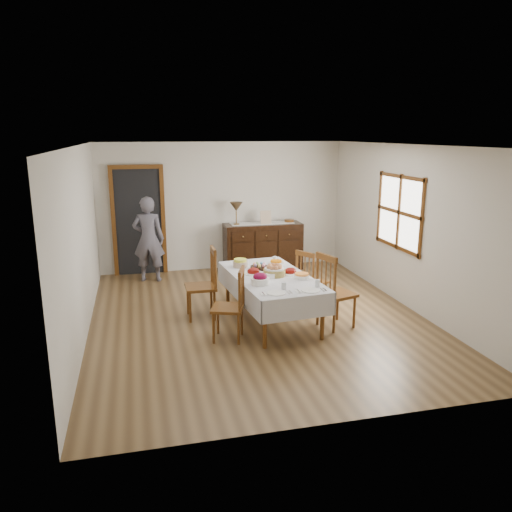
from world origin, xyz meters
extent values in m
plane|color=brown|center=(0.00, 0.00, 0.00)|extent=(6.00, 6.00, 0.00)
cube|color=silver|center=(0.00, 0.00, 2.60)|extent=(5.00, 6.00, 0.02)
cube|color=silver|center=(0.00, 3.00, 1.30)|extent=(5.00, 0.02, 2.60)
cube|color=silver|center=(0.00, -3.00, 1.30)|extent=(5.00, 0.02, 2.60)
cube|color=silver|center=(-2.50, 0.00, 1.30)|extent=(0.02, 6.00, 2.60)
cube|color=silver|center=(2.50, 0.00, 1.30)|extent=(0.02, 6.00, 2.60)
cube|color=white|center=(2.49, 0.30, 1.50)|extent=(0.02, 1.30, 1.10)
cube|color=#5B3312|center=(2.48, 0.30, 1.50)|extent=(0.03, 1.46, 1.26)
cube|color=black|center=(-1.70, 2.96, 1.05)|extent=(0.90, 0.06, 2.10)
cube|color=#5B3312|center=(-1.70, 2.94, 1.05)|extent=(1.04, 0.08, 2.18)
cube|color=silver|center=(0.15, -0.21, 0.70)|extent=(1.22, 2.14, 0.04)
cylinder|color=#5B3312|center=(-0.18, -1.13, 0.33)|extent=(0.06, 0.06, 0.66)
cylinder|color=#5B3312|center=(0.66, -1.05, 0.33)|extent=(0.06, 0.06, 0.66)
cylinder|color=#5B3312|center=(-0.35, 0.63, 0.33)|extent=(0.06, 0.06, 0.66)
cylinder|color=#5B3312|center=(0.49, 0.71, 0.33)|extent=(0.06, 0.06, 0.66)
cube|color=silver|center=(-0.37, -0.26, 0.56)|extent=(0.22, 2.08, 0.32)
cube|color=silver|center=(0.67, -0.16, 0.56)|extent=(0.22, 2.08, 0.32)
cube|color=silver|center=(0.25, -1.24, 0.56)|extent=(1.06, 0.12, 0.32)
cube|color=silver|center=(0.05, 0.82, 0.56)|extent=(1.06, 0.12, 0.32)
cube|color=#5B3312|center=(-0.60, -0.72, 0.45)|extent=(0.54, 0.54, 0.04)
cylinder|color=#5B3312|center=(-0.70, -0.50, 0.21)|extent=(0.04, 0.04, 0.43)
cylinder|color=#5B3312|center=(-0.81, -0.82, 0.21)|extent=(0.04, 0.04, 0.43)
cylinder|color=#5B3312|center=(-0.38, -0.62, 0.21)|extent=(0.04, 0.04, 0.43)
cylinder|color=#5B3312|center=(-0.49, -0.94, 0.21)|extent=(0.04, 0.04, 0.43)
cylinder|color=#5B3312|center=(-0.36, -0.61, 0.73)|extent=(0.04, 0.04, 0.56)
cylinder|color=#5B3312|center=(-0.48, -0.95, 0.73)|extent=(0.04, 0.04, 0.56)
cube|color=#5B3312|center=(-0.42, -0.78, 0.97)|extent=(0.17, 0.39, 0.08)
cylinder|color=#5B3312|center=(-0.39, -0.70, 0.71)|extent=(0.02, 0.02, 0.46)
cylinder|color=#5B3312|center=(-0.42, -0.78, 0.71)|extent=(0.02, 0.02, 0.46)
cylinder|color=#5B3312|center=(-0.45, -0.87, 0.71)|extent=(0.02, 0.02, 0.46)
cube|color=#5B3312|center=(-0.85, 0.20, 0.49)|extent=(0.46, 0.46, 0.04)
cylinder|color=#5B3312|center=(-1.03, 0.39, 0.23)|extent=(0.04, 0.04, 0.47)
cylinder|color=#5B3312|center=(-1.03, 0.02, 0.23)|extent=(0.04, 0.04, 0.47)
cylinder|color=#5B3312|center=(-0.66, 0.38, 0.23)|extent=(0.04, 0.04, 0.47)
cylinder|color=#5B3312|center=(-0.67, 0.01, 0.23)|extent=(0.04, 0.04, 0.47)
cylinder|color=#5B3312|center=(-0.64, 0.39, 0.79)|extent=(0.04, 0.04, 0.61)
cylinder|color=#5B3312|center=(-0.64, 0.00, 0.79)|extent=(0.04, 0.04, 0.61)
cube|color=#5B3312|center=(-0.64, 0.20, 1.05)|extent=(0.05, 0.43, 0.09)
cylinder|color=#5B3312|center=(-0.64, 0.29, 0.77)|extent=(0.02, 0.02, 0.50)
cylinder|color=#5B3312|center=(-0.64, 0.20, 0.77)|extent=(0.02, 0.02, 0.50)
cylinder|color=#5B3312|center=(-0.64, 0.10, 0.77)|extent=(0.02, 0.02, 0.50)
cube|color=#5B3312|center=(1.03, -0.63, 0.50)|extent=(0.58, 0.58, 0.04)
cylinder|color=#5B3312|center=(1.26, -0.75, 0.24)|extent=(0.04, 0.04, 0.48)
cylinder|color=#5B3312|center=(1.15, -0.40, 0.24)|extent=(0.04, 0.04, 0.48)
cylinder|color=#5B3312|center=(0.90, -0.86, 0.24)|extent=(0.04, 0.04, 0.48)
cylinder|color=#5B3312|center=(0.79, -0.51, 0.24)|extent=(0.04, 0.04, 0.48)
cylinder|color=#5B3312|center=(0.89, -0.88, 0.80)|extent=(0.04, 0.04, 0.62)
cylinder|color=#5B3312|center=(0.77, -0.50, 0.80)|extent=(0.04, 0.04, 0.62)
cube|color=#5B3312|center=(0.83, -0.69, 1.07)|extent=(0.17, 0.43, 0.09)
cylinder|color=#5B3312|center=(0.86, -0.79, 0.78)|extent=(0.02, 0.02, 0.51)
cylinder|color=#5B3312|center=(0.83, -0.69, 0.78)|extent=(0.02, 0.02, 0.51)
cylinder|color=#5B3312|center=(0.80, -0.60, 0.78)|extent=(0.02, 0.02, 0.51)
cube|color=#5B3312|center=(0.96, 0.24, 0.43)|extent=(0.55, 0.55, 0.04)
cylinder|color=#5B3312|center=(1.18, 0.18, 0.20)|extent=(0.03, 0.03, 0.41)
cylinder|color=#5B3312|center=(1.02, 0.46, 0.20)|extent=(0.03, 0.03, 0.41)
cylinder|color=#5B3312|center=(0.90, 0.02, 0.20)|extent=(0.03, 0.03, 0.41)
cylinder|color=#5B3312|center=(0.74, 0.30, 0.20)|extent=(0.03, 0.03, 0.41)
cylinder|color=#5B3312|center=(0.89, 0.00, 0.69)|extent=(0.04, 0.04, 0.53)
cylinder|color=#5B3312|center=(0.72, 0.29, 0.69)|extent=(0.04, 0.04, 0.53)
cube|color=#5B3312|center=(0.81, 0.15, 0.92)|extent=(0.22, 0.35, 0.08)
cylinder|color=#5B3312|center=(0.85, 0.07, 0.68)|extent=(0.02, 0.02, 0.44)
cylinder|color=#5B3312|center=(0.81, 0.15, 0.68)|extent=(0.02, 0.02, 0.44)
cylinder|color=#5B3312|center=(0.76, 0.22, 0.68)|extent=(0.02, 0.02, 0.44)
cube|color=black|center=(0.78, 2.72, 0.48)|extent=(1.60, 0.53, 0.96)
cube|color=black|center=(0.30, 2.44, 0.77)|extent=(0.45, 0.02, 0.19)
sphere|color=brown|center=(0.30, 2.42, 0.77)|extent=(0.03, 0.03, 0.03)
cube|color=black|center=(0.78, 2.44, 0.77)|extent=(0.45, 0.02, 0.19)
sphere|color=brown|center=(0.78, 2.42, 0.77)|extent=(0.03, 0.03, 0.03)
cube|color=black|center=(1.26, 2.44, 0.77)|extent=(0.45, 0.02, 0.19)
sphere|color=brown|center=(1.26, 2.42, 0.77)|extent=(0.03, 0.03, 0.03)
imported|color=#56535F|center=(-1.54, 2.40, 0.87)|extent=(0.60, 0.45, 1.74)
cylinder|color=olive|center=(0.20, -0.23, 0.77)|extent=(0.32, 0.32, 0.10)
cylinder|color=silver|center=(0.20, -0.23, 0.83)|extent=(0.29, 0.29, 0.02)
sphere|color=#BB7247|center=(0.28, -0.23, 0.86)|extent=(0.08, 0.08, 0.08)
sphere|color=#BB7247|center=(0.26, -0.18, 0.86)|extent=(0.08, 0.08, 0.08)
sphere|color=#BB7247|center=(0.20, -0.15, 0.86)|extent=(0.08, 0.08, 0.08)
sphere|color=#BB7247|center=(0.14, -0.18, 0.86)|extent=(0.08, 0.08, 0.08)
sphere|color=#BB7247|center=(0.12, -0.23, 0.86)|extent=(0.08, 0.08, 0.08)
sphere|color=#BB7247|center=(0.14, -0.29, 0.86)|extent=(0.08, 0.08, 0.08)
sphere|color=#BB7247|center=(0.20, -0.32, 0.86)|extent=(0.08, 0.08, 0.08)
sphere|color=#BB7247|center=(0.26, -0.29, 0.86)|extent=(0.08, 0.08, 0.08)
cylinder|color=black|center=(0.07, 0.18, 0.74)|extent=(0.28, 0.28, 0.05)
ellipsoid|color=pink|center=(0.15, 0.18, 0.79)|extent=(0.05, 0.05, 0.06)
ellipsoid|color=#6CB4EB|center=(0.12, 0.24, 0.79)|extent=(0.05, 0.05, 0.06)
ellipsoid|color=#A5D97D|center=(0.05, 0.25, 0.79)|extent=(0.05, 0.05, 0.06)
ellipsoid|color=#FF9357|center=(0.00, 0.21, 0.79)|extent=(0.05, 0.05, 0.06)
ellipsoid|color=#B28AC8|center=(0.00, 0.14, 0.79)|extent=(0.05, 0.05, 0.06)
ellipsoid|color=#FFF178|center=(0.05, 0.10, 0.79)|extent=(0.05, 0.05, 0.06)
ellipsoid|color=pink|center=(0.12, 0.12, 0.79)|extent=(0.05, 0.05, 0.06)
cylinder|color=white|center=(-0.08, -0.06, 0.73)|extent=(0.30, 0.30, 0.01)
ellipsoid|color=#690B06|center=(-0.08, -0.06, 0.76)|extent=(0.19, 0.16, 0.11)
cylinder|color=white|center=(0.46, -0.19, 0.73)|extent=(0.31, 0.31, 0.01)
ellipsoid|color=#690B06|center=(0.46, -0.19, 0.76)|extent=(0.19, 0.16, 0.11)
cylinder|color=white|center=(-0.11, -0.59, 0.76)|extent=(0.26, 0.26, 0.09)
ellipsoid|color=maroon|center=(-0.11, -0.59, 0.83)|extent=(0.20, 0.17, 0.11)
cylinder|color=white|center=(0.37, 0.29, 0.75)|extent=(0.24, 0.24, 0.06)
cylinder|color=orange|center=(0.37, 0.29, 0.80)|extent=(0.18, 0.18, 0.03)
cylinder|color=tan|center=(-0.19, 0.38, 0.76)|extent=(0.23, 0.23, 0.09)
cylinder|color=#DCE33D|center=(-0.19, 0.38, 0.83)|extent=(0.20, 0.20, 0.04)
cylinder|color=white|center=(0.54, -0.47, 0.75)|extent=(0.22, 0.22, 0.05)
cylinder|color=orange|center=(0.54, -0.47, 0.79)|extent=(0.20, 0.20, 0.02)
cube|color=white|center=(0.12, -0.35, 0.75)|extent=(0.15, 0.10, 0.07)
cylinder|color=white|center=(0.00, -1.04, 0.72)|extent=(0.25, 0.25, 0.01)
cube|color=silver|center=(-0.17, -1.04, 0.72)|extent=(0.09, 0.13, 0.01)
cube|color=silver|center=(-0.17, -1.04, 0.73)|extent=(0.03, 0.16, 0.01)
cube|color=silver|center=(0.16, -1.04, 0.72)|extent=(0.03, 0.18, 0.01)
cube|color=silver|center=(0.20, -1.04, 0.72)|extent=(0.03, 0.14, 0.01)
cylinder|color=silver|center=(0.15, -0.89, 0.77)|extent=(0.07, 0.07, 0.10)
cylinder|color=white|center=(0.48, -1.05, 0.72)|extent=(0.25, 0.25, 0.01)
cube|color=silver|center=(0.31, -1.05, 0.72)|extent=(0.09, 0.13, 0.01)
cube|color=silver|center=(0.31, -1.05, 0.73)|extent=(0.03, 0.16, 0.01)
cube|color=silver|center=(0.64, -1.05, 0.72)|extent=(0.03, 0.18, 0.01)
cube|color=silver|center=(0.68, -1.05, 0.72)|extent=(0.03, 0.14, 0.01)
cylinder|color=silver|center=(0.63, -0.90, 0.77)|extent=(0.07, 0.07, 0.10)
cylinder|color=silver|center=(-0.09, 0.40, 0.77)|extent=(0.07, 0.07, 0.11)
cylinder|color=silver|center=(0.41, 0.49, 0.77)|extent=(0.07, 0.07, 0.11)
cube|color=silver|center=(0.77, 2.75, 0.96)|extent=(1.30, 0.35, 0.01)
cylinder|color=brown|center=(0.22, 2.70, 0.97)|extent=(0.12, 0.12, 0.03)
cylinder|color=brown|center=(0.22, 2.70, 1.11)|extent=(0.02, 0.02, 0.25)
cone|color=#43331F|center=(0.22, 2.70, 1.33)|extent=(0.26, 0.26, 0.18)
cube|color=tan|center=(0.82, 2.63, 1.10)|extent=(0.22, 0.08, 0.28)
cylinder|color=#5B3312|center=(1.35, 2.75, 0.99)|extent=(0.20, 0.20, 0.06)
camera|label=1|loc=(-1.73, -7.05, 2.78)|focal=35.00mm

